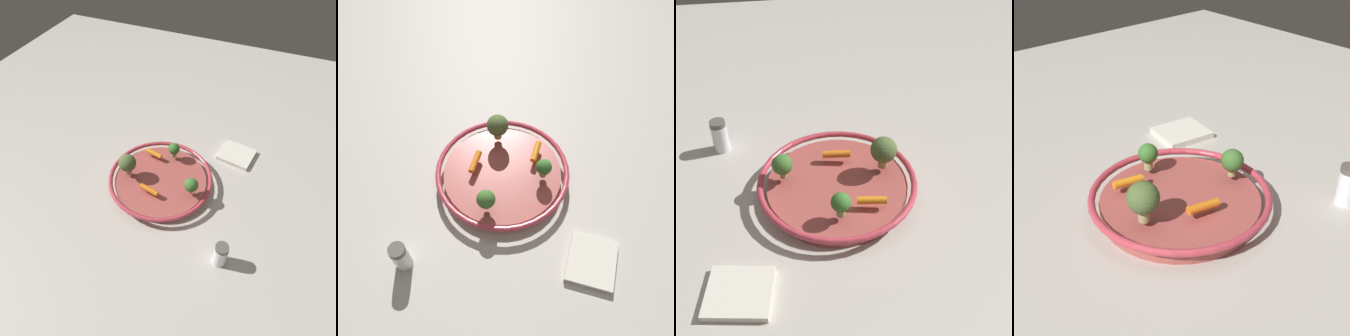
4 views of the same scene
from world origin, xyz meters
TOP-DOWN VIEW (x-y plane):
  - ground_plane at (0.00, 0.00)m, footprint 2.10×2.10m
  - serving_bowl at (0.00, 0.00)m, footprint 0.33×0.33m
  - baby_carrot_left at (0.06, -0.08)m, footprint 0.06×0.02m
  - baby_carrot_right at (0.01, 0.07)m, footprint 0.06×0.03m
  - broccoli_floret_small at (-0.11, 0.02)m, footprint 0.04×0.04m
  - broccoli_floret_edge at (0.10, 0.02)m, footprint 0.05×0.05m
  - broccoli_floret_large at (-0.01, -0.10)m, footprint 0.04×0.04m
  - salt_shaker at (-0.24, 0.18)m, footprint 0.04×0.04m
  - dish_towel at (-0.19, -0.22)m, footprint 0.13×0.12m

SIDE VIEW (x-z plane):
  - ground_plane at x=0.00m, z-range 0.00..0.00m
  - dish_towel at x=-0.19m, z-range 0.00..0.01m
  - serving_bowl at x=0.00m, z-range 0.00..0.04m
  - salt_shaker at x=-0.24m, z-range 0.00..0.08m
  - baby_carrot_left at x=0.06m, z-range 0.04..0.06m
  - baby_carrot_right at x=0.01m, z-range 0.04..0.06m
  - broccoli_floret_large at x=-0.01m, z-range 0.05..0.10m
  - broccoli_floret_small at x=-0.11m, z-range 0.05..0.10m
  - broccoli_floret_edge at x=0.10m, z-range 0.05..0.12m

